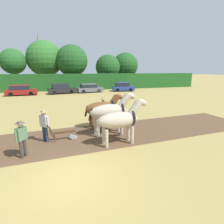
{
  "coord_description": "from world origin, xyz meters",
  "views": [
    {
      "loc": [
        -0.08,
        -5.68,
        3.77
      ],
      "look_at": [
        3.02,
        4.86,
        1.1
      ],
      "focal_mm": 28.0,
      "sensor_mm": 36.0,
      "label": 1
    }
  ],
  "objects_px": {
    "farmer_at_plow": "(44,123)",
    "parked_car_center": "(123,87)",
    "parked_car_far_left": "(21,90)",
    "parked_car_left": "(61,89)",
    "tree_center_right": "(108,67)",
    "farmer_onlooker_left": "(22,137)",
    "tree_center": "(72,61)",
    "parked_car_center_left": "(89,88)",
    "church_spire": "(40,55)",
    "farmer_beside_team": "(103,107)",
    "tree_right": "(125,66)",
    "tree_left": "(13,62)",
    "draft_horse_lead_left": "(120,120)",
    "plow": "(65,134)",
    "tree_center_left": "(45,59)",
    "draft_horse_lead_right": "(111,111)",
    "draft_horse_trail_left": "(103,108)"
  },
  "relations": [
    {
      "from": "parked_car_center_left",
      "to": "parked_car_far_left",
      "type": "bearing_deg",
      "value": 175.4
    },
    {
      "from": "tree_center_left",
      "to": "farmer_beside_team",
      "type": "distance_m",
      "value": 28.26
    },
    {
      "from": "draft_horse_lead_left",
      "to": "farmer_onlooker_left",
      "type": "height_order",
      "value": "draft_horse_lead_left"
    },
    {
      "from": "draft_horse_lead_right",
      "to": "plow",
      "type": "bearing_deg",
      "value": 180.0
    },
    {
      "from": "tree_center_left",
      "to": "parked_car_far_left",
      "type": "xyz_separation_m",
      "value": [
        -2.99,
        -10.88,
        -5.23
      ]
    },
    {
      "from": "tree_center_right",
      "to": "farmer_onlooker_left",
      "type": "xyz_separation_m",
      "value": [
        -12.14,
        -30.68,
        -3.33
      ]
    },
    {
      "from": "draft_horse_lead_left",
      "to": "tree_center_left",
      "type": "bearing_deg",
      "value": 96.33
    },
    {
      "from": "tree_right",
      "to": "parked_car_center_left",
      "type": "xyz_separation_m",
      "value": [
        -10.21,
        -10.13,
        -4.01
      ]
    },
    {
      "from": "tree_center",
      "to": "tree_center_right",
      "type": "xyz_separation_m",
      "value": [
        7.77,
        0.6,
        -1.27
      ]
    },
    {
      "from": "tree_right",
      "to": "tree_center",
      "type": "bearing_deg",
      "value": -171.76
    },
    {
      "from": "draft_horse_trail_left",
      "to": "draft_horse_lead_right",
      "type": "bearing_deg",
      "value": -89.41
    },
    {
      "from": "tree_center_right",
      "to": "parked_car_left",
      "type": "relative_size",
      "value": 1.56
    },
    {
      "from": "tree_center_right",
      "to": "plow",
      "type": "height_order",
      "value": "tree_center_right"
    },
    {
      "from": "tree_center_right",
      "to": "church_spire",
      "type": "relative_size",
      "value": 0.39
    },
    {
      "from": "parked_car_left",
      "to": "tree_center_left",
      "type": "bearing_deg",
      "value": 93.71
    },
    {
      "from": "tree_center",
      "to": "parked_car_left",
      "type": "relative_size",
      "value": 1.95
    },
    {
      "from": "tree_right",
      "to": "draft_horse_lead_left",
      "type": "relative_size",
      "value": 2.67
    },
    {
      "from": "parked_car_far_left",
      "to": "parked_car_left",
      "type": "height_order",
      "value": "parked_car_left"
    },
    {
      "from": "draft_horse_lead_right",
      "to": "parked_car_far_left",
      "type": "relative_size",
      "value": 0.68
    },
    {
      "from": "plow",
      "to": "draft_horse_lead_right",
      "type": "bearing_deg",
      "value": -0.0
    },
    {
      "from": "parked_car_far_left",
      "to": "draft_horse_trail_left",
      "type": "bearing_deg",
      "value": -67.13
    },
    {
      "from": "tree_left",
      "to": "parked_car_far_left",
      "type": "distance_m",
      "value": 10.59
    },
    {
      "from": "draft_horse_lead_left",
      "to": "farmer_at_plow",
      "type": "relative_size",
      "value": 1.65
    },
    {
      "from": "church_spire",
      "to": "parked_car_center",
      "type": "relative_size",
      "value": 4.45
    },
    {
      "from": "tree_center",
      "to": "draft_horse_trail_left",
      "type": "distance_m",
      "value": 27.27
    },
    {
      "from": "farmer_beside_team",
      "to": "parked_car_left",
      "type": "height_order",
      "value": "farmer_beside_team"
    },
    {
      "from": "farmer_at_plow",
      "to": "tree_right",
      "type": "bearing_deg",
      "value": 19.62
    },
    {
      "from": "church_spire",
      "to": "farmer_beside_team",
      "type": "bearing_deg",
      "value": -81.09
    },
    {
      "from": "plow",
      "to": "parked_car_center_left",
      "type": "relative_size",
      "value": 0.36
    },
    {
      "from": "farmer_at_plow",
      "to": "parked_car_center",
      "type": "distance_m",
      "value": 23.5
    },
    {
      "from": "tree_center_right",
      "to": "tree_center",
      "type": "bearing_deg",
      "value": -175.56
    },
    {
      "from": "tree_center_right",
      "to": "parked_car_center_left",
      "type": "xyz_separation_m",
      "value": [
        -5.67,
        -8.95,
        -3.59
      ]
    },
    {
      "from": "tree_center_right",
      "to": "draft_horse_lead_left",
      "type": "bearing_deg",
      "value": -103.95
    },
    {
      "from": "tree_center_left",
      "to": "tree_center_right",
      "type": "relative_size",
      "value": 1.37
    },
    {
      "from": "tree_center_left",
      "to": "tree_center",
      "type": "relative_size",
      "value": 1.1
    },
    {
      "from": "tree_center",
      "to": "draft_horse_lead_left",
      "type": "xyz_separation_m",
      "value": [
        0.19,
        -29.88,
        -4.26
      ]
    },
    {
      "from": "tree_right",
      "to": "farmer_at_plow",
      "type": "relative_size",
      "value": 4.4
    },
    {
      "from": "plow",
      "to": "farmer_onlooker_left",
      "type": "relative_size",
      "value": 0.96
    },
    {
      "from": "plow",
      "to": "tree_center",
      "type": "bearing_deg",
      "value": 81.38
    },
    {
      "from": "parked_car_far_left",
      "to": "church_spire",
      "type": "bearing_deg",
      "value": 89.65
    },
    {
      "from": "plow",
      "to": "parked_car_far_left",
      "type": "relative_size",
      "value": 0.36
    },
    {
      "from": "plow",
      "to": "tree_left",
      "type": "bearing_deg",
      "value": 102.68
    },
    {
      "from": "tree_center_right",
      "to": "tree_right",
      "type": "xyz_separation_m",
      "value": [
        4.54,
        1.18,
        0.42
      ]
    },
    {
      "from": "tree_center",
      "to": "tree_right",
      "type": "bearing_deg",
      "value": 8.24
    },
    {
      "from": "church_spire",
      "to": "farmer_onlooker_left",
      "type": "height_order",
      "value": "church_spire"
    },
    {
      "from": "draft_horse_lead_left",
      "to": "parked_car_far_left",
      "type": "distance_m",
      "value": 22.69
    },
    {
      "from": "draft_horse_lead_left",
      "to": "tree_center_right",
      "type": "bearing_deg",
      "value": 72.49
    },
    {
      "from": "draft_horse_trail_left",
      "to": "tree_left",
      "type": "bearing_deg",
      "value": 108.32
    },
    {
      "from": "tree_center",
      "to": "parked_car_center_left",
      "type": "height_order",
      "value": "tree_center"
    },
    {
      "from": "tree_center_right",
      "to": "plow",
      "type": "bearing_deg",
      "value": -109.45
    }
  ]
}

